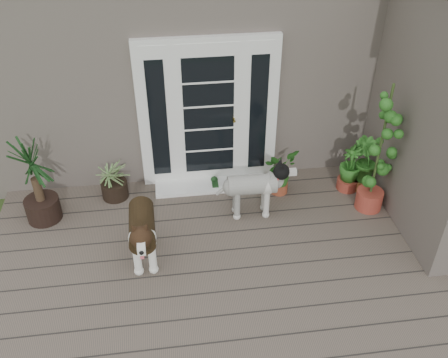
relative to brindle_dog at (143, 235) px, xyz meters
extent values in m
cube|color=#6B5B4C|center=(1.15, -0.63, -0.46)|extent=(6.20, 4.60, 0.12)
cube|color=#665E54|center=(1.15, 3.62, 1.03)|extent=(7.40, 4.00, 3.10)
cube|color=white|center=(0.95, 1.57, 0.68)|extent=(1.90, 0.14, 2.15)
cube|color=white|center=(0.95, 1.37, -0.37)|extent=(1.60, 0.40, 0.05)
imported|color=#215418|center=(1.89, 1.11, -0.11)|extent=(0.65, 0.65, 0.58)
imported|color=#164F1B|center=(3.06, 1.05, -0.11)|extent=(0.54, 0.54, 0.58)
imported|color=#27601B|center=(2.88, 1.06, -0.12)|extent=(0.39, 0.39, 0.56)
camera|label=1|loc=(0.36, -4.39, 3.90)|focal=39.92mm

